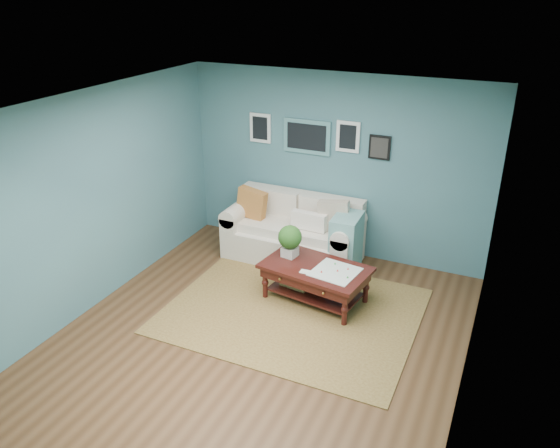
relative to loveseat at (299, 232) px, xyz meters
The scene contains 4 objects.
room_shell 2.21m from the loveseat, 80.09° to the right, with size 5.00×5.02×2.70m.
area_rug 1.50m from the loveseat, 70.43° to the right, with size 3.06×2.44×0.01m, color brown.
loveseat is the anchor object (origin of this frame).
coffee_table 1.13m from the loveseat, 59.81° to the right, with size 1.44×0.97×0.94m.
Camera 1 is at (2.40, -4.71, 3.85)m, focal length 35.00 mm.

